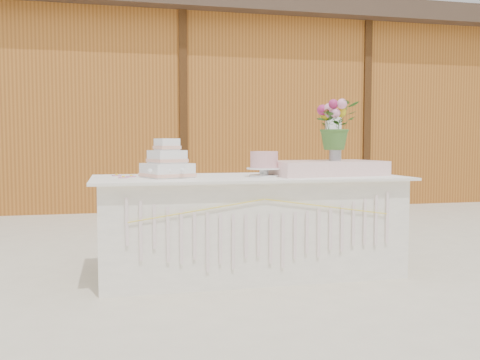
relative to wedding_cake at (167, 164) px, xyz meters
name	(u,v)px	position (x,y,z in m)	size (l,w,h in m)	color
ground	(249,273)	(0.64, 0.02, -0.87)	(80.00, 80.00, 0.00)	beige
barn	(169,108)	(0.63, 6.01, 0.81)	(12.60, 4.60, 3.30)	#A56322
cake_table	(249,225)	(0.64, 0.01, -0.48)	(2.40, 1.00, 0.77)	white
wedding_cake	(167,164)	(0.00, 0.00, 0.00)	(0.42, 0.42, 0.29)	white
pink_cake_stand	(264,163)	(0.74, -0.07, 0.01)	(0.27, 0.27, 0.20)	white
satin_runner	(324,168)	(1.27, 0.02, -0.04)	(0.91, 0.53, 0.12)	#FFD5CD
flower_vase	(335,152)	(1.39, 0.08, 0.08)	(0.10, 0.10, 0.14)	#A7A7AC
bouquet	(336,120)	(1.39, 0.08, 0.35)	(0.36, 0.31, 0.40)	#3C6A2A
loose_flowers	(123,176)	(-0.32, 0.11, -0.09)	(0.15, 0.36, 0.02)	pink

